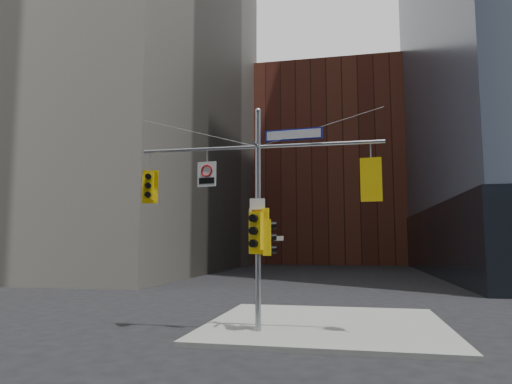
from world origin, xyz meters
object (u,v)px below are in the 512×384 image
at_px(traffic_light_west_arm, 149,186).
at_px(regulatory_sign_arm, 207,173).
at_px(traffic_light_east_arm, 371,180).
at_px(traffic_light_pole_side, 268,238).
at_px(signal_assembly, 258,195).
at_px(street_sign_blade, 293,135).
at_px(traffic_light_pole_front, 256,231).

height_order(traffic_light_west_arm, regulatory_sign_arm, regulatory_sign_arm).
bearing_deg(traffic_light_east_arm, traffic_light_pole_side, 5.31).
relative_size(traffic_light_west_arm, traffic_light_pole_side, 1.00).
bearing_deg(traffic_light_east_arm, traffic_light_west_arm, 5.52).
relative_size(traffic_light_pole_side, regulatory_sign_arm, 1.37).
xyz_separation_m(signal_assembly, street_sign_blade, (1.16, 0.00, 1.93)).
height_order(traffic_light_east_arm, traffic_light_pole_front, traffic_light_east_arm).
distance_m(traffic_light_west_arm, regulatory_sign_arm, 2.09).
bearing_deg(traffic_light_pole_side, traffic_light_pole_front, 118.20).
height_order(signal_assembly, traffic_light_west_arm, signal_assembly).
xyz_separation_m(traffic_light_east_arm, street_sign_blade, (-2.40, 0.00, 1.55)).
relative_size(traffic_light_pole_side, traffic_light_pole_front, 0.79).
height_order(traffic_light_pole_front, regulatory_sign_arm, regulatory_sign_arm).
height_order(street_sign_blade, regulatory_sign_arm, street_sign_blade).
bearing_deg(signal_assembly, traffic_light_pole_side, 3.11).
relative_size(signal_assembly, traffic_light_west_arm, 6.99).
bearing_deg(signal_assembly, traffic_light_east_arm, 0.01).
height_order(traffic_light_pole_front, street_sign_blade, street_sign_blade).
height_order(traffic_light_pole_side, regulatory_sign_arm, regulatory_sign_arm).
distance_m(traffic_light_pole_side, regulatory_sign_arm, 2.96).
bearing_deg(traffic_light_east_arm, signal_assembly, 5.62).
bearing_deg(traffic_light_west_arm, signal_assembly, -12.80).
bearing_deg(traffic_light_pole_front, traffic_light_pole_side, 53.12).
relative_size(signal_assembly, street_sign_blade, 4.26).
bearing_deg(regulatory_sign_arm, signal_assembly, 8.11).
height_order(traffic_light_east_arm, traffic_light_pole_side, traffic_light_east_arm).
distance_m(traffic_light_pole_side, traffic_light_pole_front, 0.48).
bearing_deg(traffic_light_pole_side, signal_assembly, 80.20).
xyz_separation_m(street_sign_blade, regulatory_sign_arm, (-2.89, -0.02, -1.17)).
bearing_deg(traffic_light_pole_front, regulatory_sign_arm, -176.06).
xyz_separation_m(signal_assembly, traffic_light_east_arm, (3.56, 0.00, 0.38)).
height_order(traffic_light_east_arm, street_sign_blade, street_sign_blade).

